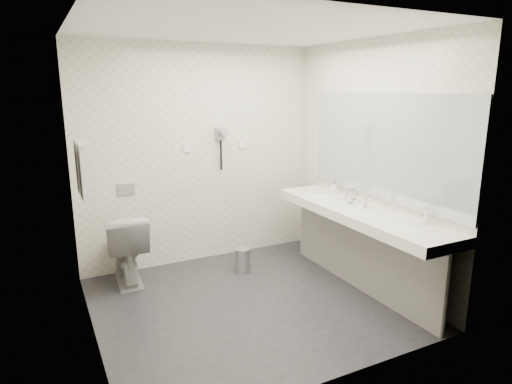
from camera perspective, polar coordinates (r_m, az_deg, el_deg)
floor at (r=4.40m, az=-0.89°, el=-14.06°), size 2.80×2.80×0.00m
ceiling at (r=3.93m, az=-1.03°, el=20.30°), size 2.80×2.80×0.00m
wall_back at (r=5.16m, az=-7.29°, el=4.62°), size 2.80×0.00×2.80m
wall_front at (r=2.90m, az=10.36°, el=-2.37°), size 2.80×0.00×2.80m
wall_left at (r=3.61m, az=-21.38°, el=0.04°), size 0.00×2.60×2.60m
wall_right at (r=4.75m, az=14.45°, el=3.55°), size 0.00×2.60×2.60m
vanity_counter at (r=4.52m, az=13.15°, el=-2.71°), size 0.55×2.20×0.10m
vanity_panel at (r=4.67m, az=13.11°, el=-7.68°), size 0.03×2.15×0.75m
vanity_post_near at (r=4.02m, az=23.14°, el=-11.99°), size 0.06×0.06×0.75m
vanity_post_far at (r=5.47m, az=6.39°, el=-4.27°), size 0.06×0.06×0.75m
mirror at (r=4.56m, az=16.11°, el=5.60°), size 0.02×2.20×1.05m
basin_near at (r=4.06m, az=19.05°, el=-4.43°), size 0.40×0.31×0.05m
basin_far at (r=5.01m, az=8.43°, el=-0.52°), size 0.40×0.31×0.05m
faucet_near at (r=4.17m, az=21.02°, el=-2.83°), size 0.04×0.04×0.15m
faucet_far at (r=5.10m, az=10.26°, el=0.70°), size 0.04×0.04×0.15m
soap_bottle_a at (r=4.69m, az=13.36°, el=-0.86°), size 0.07×0.07×0.11m
soap_bottle_b at (r=4.68m, az=11.98°, el=-0.92°), size 0.09×0.09×0.09m
soap_bottle_c at (r=4.54m, az=13.79°, el=-1.19°), size 0.06×0.06×0.13m
glass_left at (r=4.85m, az=12.39°, el=-0.31°), size 0.07×0.07×0.11m
glass_right at (r=4.82m, az=11.82°, el=-0.31°), size 0.08×0.08×0.12m
toilet at (r=4.90m, az=-16.41°, el=-6.84°), size 0.47×0.77×0.76m
flush_plate at (r=4.99m, az=-16.35°, el=0.37°), size 0.18×0.02×0.12m
pedal_bin at (r=5.03m, az=-1.80°, el=-8.80°), size 0.20×0.20×0.26m
bin_lid at (r=4.98m, az=-1.81°, el=-7.36°), size 0.18×0.18×0.02m
towel_rail at (r=4.11m, az=-21.83°, el=5.77°), size 0.02×0.62×0.02m
towel_near at (r=4.00m, az=-21.23°, el=2.45°), size 0.07×0.24×0.48m
towel_far at (r=4.27m, az=-21.63°, el=3.06°), size 0.07×0.24×0.48m
dryer_cradle at (r=5.19m, az=-4.64°, el=7.51°), size 0.10×0.04×0.14m
dryer_barrel at (r=5.12m, az=-4.34°, el=7.78°), size 0.08×0.14×0.08m
dryer_cord at (r=5.21m, az=-4.52°, el=4.76°), size 0.02×0.02×0.35m
switch_plate_a at (r=5.09m, az=-8.87°, el=5.58°), size 0.09×0.02×0.09m
switch_plate_b at (r=5.35m, az=-1.69°, el=6.10°), size 0.09×0.02×0.09m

